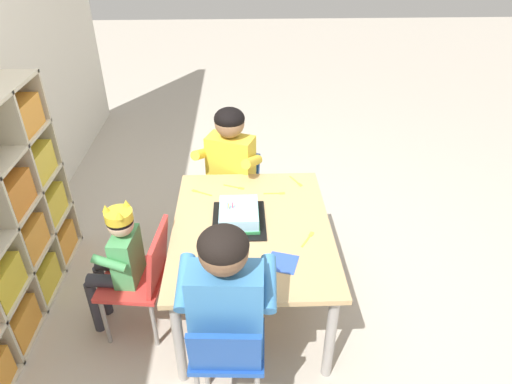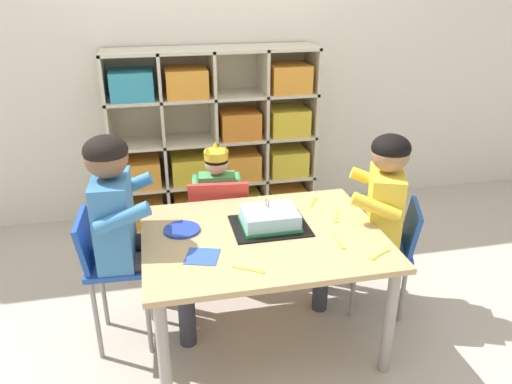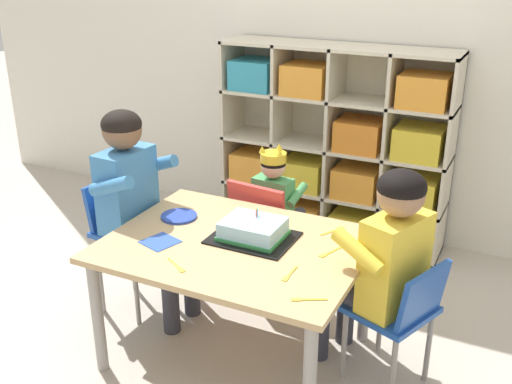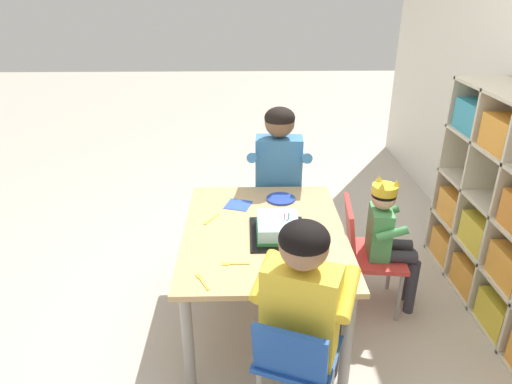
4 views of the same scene
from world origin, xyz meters
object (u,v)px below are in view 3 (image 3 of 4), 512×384
classroom_chair_adult_side (124,229)px  fork_near_child_seat (289,274)px  fork_scattered_mid_table (334,231)px  birthday_cake_on_tray (253,231)px  fork_near_cake_tray (177,266)px  classroom_chair_blue (266,227)px  child_with_crown (277,198)px  fork_by_napkin (329,252)px  guest_at_table_side (383,254)px  fork_beside_plate_stack (307,299)px  paper_plate_stack (179,216)px  adult_helper_seated (137,192)px  classroom_chair_guest_side (400,311)px  activity_table (236,256)px

classroom_chair_adult_side → fork_near_child_seat: classroom_chair_adult_side is taller
fork_scattered_mid_table → fork_near_child_seat: 0.45m
birthday_cake_on_tray → fork_near_cake_tray: bearing=-115.0°
classroom_chair_blue → child_with_crown: 0.17m
fork_scattered_mid_table → fork_by_napkin: (0.05, -0.21, 0.00)m
guest_at_table_side → fork_by_napkin: 0.22m
fork_beside_plate_stack → paper_plate_stack: bearing=126.7°
child_with_crown → fork_scattered_mid_table: (0.46, -0.40, 0.08)m
birthday_cake_on_tray → adult_helper_seated: bearing=175.7°
fork_near_cake_tray → fork_beside_plate_stack: size_ratio=1.01×
adult_helper_seated → guest_at_table_side: size_ratio=1.08×
classroom_chair_blue → fork_near_child_seat: size_ratio=5.09×
fork_by_napkin → classroom_chair_blue: bearing=68.9°
fork_near_cake_tray → fork_by_napkin: bearing=-112.5°
classroom_chair_adult_side → birthday_cake_on_tray: birthday_cake_on_tray is taller
classroom_chair_guest_side → fork_near_child_seat: (-0.40, -0.26, 0.21)m
guest_at_table_side → birthday_cake_on_tray: bearing=-61.4°
classroom_chair_adult_side → fork_by_napkin: (1.12, -0.03, 0.14)m
guest_at_table_side → paper_plate_stack: (-0.99, -0.02, -0.01)m
classroom_chair_guest_side → fork_beside_plate_stack: classroom_chair_guest_side is taller
paper_plate_stack → fork_near_cake_tray: 0.48m
classroom_chair_blue → adult_helper_seated: (-0.48, -0.47, 0.29)m
paper_plate_stack → fork_by_napkin: size_ratio=1.32×
classroom_chair_adult_side → adult_helper_seated: 0.25m
classroom_chair_blue → classroom_chair_adult_side: size_ratio=0.94×
classroom_chair_guest_side → fork_near_cake_tray: size_ratio=4.87×
classroom_chair_blue → fork_near_cake_tray: 0.90m
adult_helper_seated → fork_scattered_mid_table: (0.95, 0.18, -0.08)m
adult_helper_seated → fork_by_napkin: bearing=-88.5°
fork_by_napkin → birthday_cake_on_tray: bearing=115.7°
fork_near_child_seat → fork_beside_plate_stack: (0.13, -0.14, 0.00)m
adult_helper_seated → fork_beside_plate_stack: 1.14m
classroom_chair_adult_side → paper_plate_stack: classroom_chair_adult_side is taller
activity_table → adult_helper_seated: adult_helper_seated is taller
classroom_chair_blue → guest_at_table_side: bearing=155.2°
fork_near_cake_tray → fork_near_child_seat: bearing=-131.5°
fork_near_child_seat → fork_near_cake_tray: 0.46m
classroom_chair_adult_side → fork_by_napkin: 1.13m
classroom_chair_adult_side → fork_near_cake_tray: size_ratio=5.50×
birthday_cake_on_tray → fork_scattered_mid_table: birthday_cake_on_tray is taller
adult_helper_seated → paper_plate_stack: adult_helper_seated is taller
paper_plate_stack → fork_by_napkin: paper_plate_stack is taller
fork_scattered_mid_table → fork_near_child_seat: bearing=24.8°
adult_helper_seated → guest_at_table_side: adult_helper_seated is taller
classroom_chair_adult_side → guest_at_table_side: bearing=-86.2°
activity_table → classroom_chair_blue: (-0.13, 0.59, -0.13)m
classroom_chair_blue → fork_scattered_mid_table: bearing=154.9°
birthday_cake_on_tray → fork_beside_plate_stack: 0.54m
adult_helper_seated → fork_scattered_mid_table: 0.98m
adult_helper_seated → fork_scattered_mid_table: bearing=-76.2°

